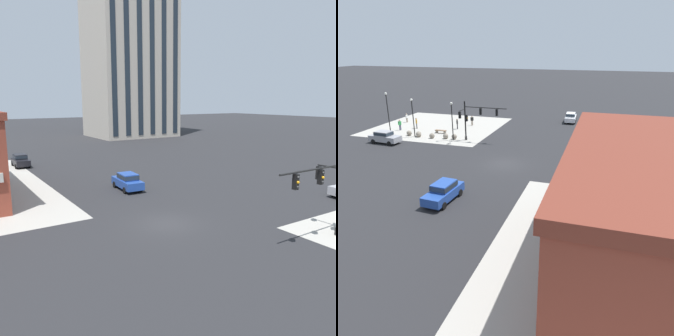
% 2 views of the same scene
% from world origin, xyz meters
% --- Properties ---
extents(ground_plane, '(320.00, 320.00, 0.00)m').
position_xyz_m(ground_plane, '(0.00, 0.00, 0.00)').
color(ground_plane, '#262628').
extents(traffic_signal_main, '(6.28, 2.09, 5.54)m').
position_xyz_m(traffic_signal_main, '(7.03, -7.88, 3.42)').
color(traffic_signal_main, black).
rests_on(traffic_signal_main, ground).
extents(car_main_southbound_far, '(2.13, 4.52, 1.68)m').
position_xyz_m(car_main_southbound_far, '(2.17, 10.43, 0.92)').
color(car_main_southbound_far, '#23479E').
rests_on(car_main_southbound_far, ground).
extents(car_cross_eastbound, '(1.94, 4.42, 1.68)m').
position_xyz_m(car_cross_eastbound, '(-4.21, 29.51, 0.92)').
color(car_cross_eastbound, black).
rests_on(car_cross_eastbound, ground).
extents(residential_tower_skyline_right, '(19.30, 16.28, 47.32)m').
position_xyz_m(residential_tower_skyline_right, '(27.60, 58.79, 23.68)').
color(residential_tower_skyline_right, '#B2A899').
rests_on(residential_tower_skyline_right, ground).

